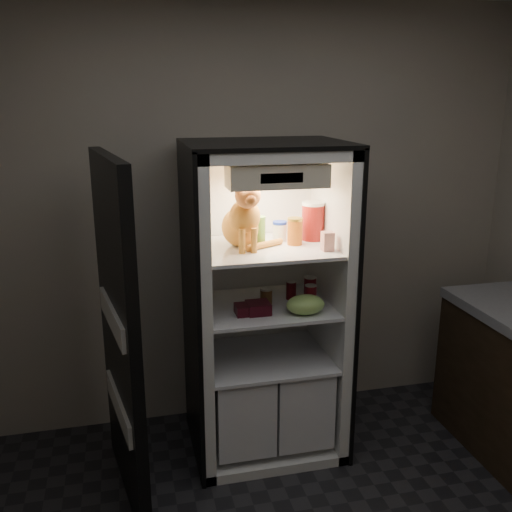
{
  "coord_description": "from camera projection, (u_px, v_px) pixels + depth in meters",
  "views": [
    {
      "loc": [
        -0.79,
        -1.7,
        2.13
      ],
      "look_at": [
        -0.06,
        1.32,
        1.24
      ],
      "focal_mm": 40.0,
      "sensor_mm": 36.0,
      "label": 1
    }
  ],
  "objects": [
    {
      "name": "tabby_cat",
      "position": [
        243.0,
        220.0,
        3.16
      ],
      "size": [
        0.35,
        0.4,
        0.42
      ],
      "rotation": [
        0.0,
        0.0,
        0.04
      ],
      "color": "#C06A18",
      "rests_on": "refrigerator"
    },
    {
      "name": "cream_carton",
      "position": [
        328.0,
        241.0,
        3.13
      ],
      "size": [
        0.06,
        0.06,
        0.11
      ],
      "primitive_type": "cube",
      "color": "silver",
      "rests_on": "refrigerator"
    },
    {
      "name": "berry_box_left",
      "position": [
        245.0,
        309.0,
        3.17
      ],
      "size": [
        0.11,
        0.11,
        0.06
      ],
      "primitive_type": "cube",
      "color": "#440B17",
      "rests_on": "refrigerator"
    },
    {
      "name": "refrigerator",
      "position": [
        264.0,
        324.0,
        3.43
      ],
      "size": [
        0.9,
        0.72,
        1.88
      ],
      "color": "white",
      "rests_on": "floor"
    },
    {
      "name": "berry_box_right",
      "position": [
        258.0,
        308.0,
        3.19
      ],
      "size": [
        0.13,
        0.13,
        0.06
      ],
      "primitive_type": "cube",
      "color": "#440B17",
      "rests_on": "refrigerator"
    },
    {
      "name": "grape_bag",
      "position": [
        305.0,
        305.0,
        3.17
      ],
      "size": [
        0.22,
        0.16,
        0.11
      ],
      "primitive_type": "ellipsoid",
      "color": "#92BD58",
      "rests_on": "refrigerator"
    },
    {
      "name": "condiment_jar",
      "position": [
        266.0,
        296.0,
        3.32
      ],
      "size": [
        0.07,
        0.07,
        0.1
      ],
      "color": "#4F3116",
      "rests_on": "refrigerator"
    },
    {
      "name": "salsa_jar",
      "position": [
        295.0,
        231.0,
        3.25
      ],
      "size": [
        0.09,
        0.09,
        0.16
      ],
      "color": "#99110D",
      "rests_on": "refrigerator"
    },
    {
      "name": "soda_can_c",
      "position": [
        311.0,
        295.0,
        3.29
      ],
      "size": [
        0.07,
        0.07,
        0.13
      ],
      "color": "black",
      "rests_on": "refrigerator"
    },
    {
      "name": "mayo_tub",
      "position": [
        280.0,
        231.0,
        3.34
      ],
      "size": [
        0.08,
        0.08,
        0.12
      ],
      "color": "white",
      "rests_on": "refrigerator"
    },
    {
      "name": "fridge_door",
      "position": [
        120.0,
        337.0,
        2.94
      ],
      "size": [
        0.2,
        0.87,
        1.85
      ],
      "rotation": [
        0.0,
        0.0,
        0.17
      ],
      "color": "black",
      "rests_on": "floor"
    },
    {
      "name": "room_shell",
      "position": [
        366.0,
        250.0,
        1.91
      ],
      "size": [
        3.6,
        3.6,
        3.6
      ],
      "color": "white",
      "rests_on": "floor"
    },
    {
      "name": "soda_can_b",
      "position": [
        310.0,
        288.0,
        3.4
      ],
      "size": [
        0.07,
        0.07,
        0.14
      ],
      "color": "black",
      "rests_on": "refrigerator"
    },
    {
      "name": "parmesan_shaker",
      "position": [
        260.0,
        231.0,
        3.23
      ],
      "size": [
        0.07,
        0.07,
        0.17
      ],
      "color": "#227F33",
      "rests_on": "refrigerator"
    },
    {
      "name": "pepper_jar",
      "position": [
        313.0,
        221.0,
        3.35
      ],
      "size": [
        0.13,
        0.13,
        0.23
      ],
      "color": "#A61617",
      "rests_on": "refrigerator"
    },
    {
      "name": "soda_can_a",
      "position": [
        291.0,
        290.0,
        3.4
      ],
      "size": [
        0.06,
        0.06,
        0.11
      ],
      "color": "black",
      "rests_on": "refrigerator"
    }
  ]
}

